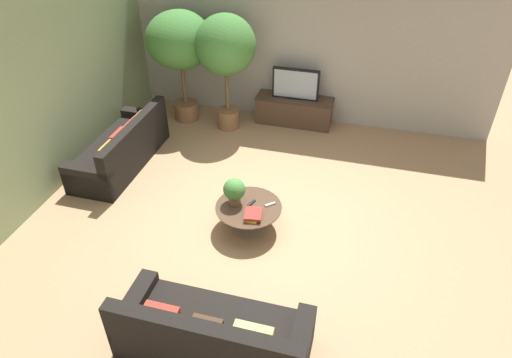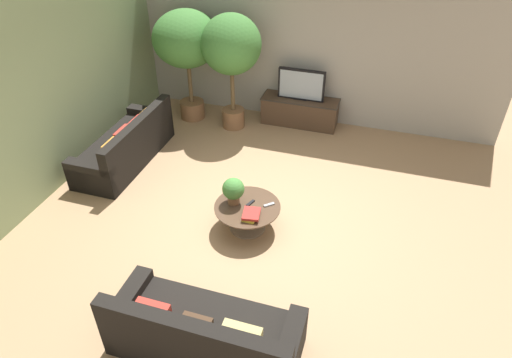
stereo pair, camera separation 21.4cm
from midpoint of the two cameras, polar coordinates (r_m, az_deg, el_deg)
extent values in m
plane|color=#9E7A56|center=(6.91, 0.40, -4.35)|extent=(24.00, 24.00, 0.00)
cube|color=#A39E93|center=(8.95, 6.88, 16.33)|extent=(7.40, 0.12, 3.00)
cube|color=gray|center=(7.70, -23.34, 10.31)|extent=(0.12, 7.40, 3.00)
cube|color=#473323|center=(9.14, 6.16, 8.40)|extent=(1.47, 0.48, 0.54)
cube|color=#2D2823|center=(9.02, 6.27, 9.87)|extent=(1.50, 0.50, 0.02)
cube|color=black|center=(8.89, 6.40, 11.65)|extent=(0.90, 0.08, 0.60)
cube|color=#99A8B7|center=(8.85, 6.34, 11.55)|extent=(0.83, 0.00, 0.54)
cube|color=black|center=(9.01, 6.28, 9.99)|extent=(0.27, 0.13, 0.02)
cylinder|color=#756656|center=(6.67, -0.13, -6.00)|extent=(0.52, 0.52, 0.02)
cylinder|color=#756656|center=(6.55, -0.13, -4.84)|extent=(0.10, 0.10, 0.38)
cylinder|color=#4C3828|center=(6.42, -0.13, -3.50)|extent=(0.94, 0.94, 0.02)
cube|color=black|center=(8.26, -15.38, 3.50)|extent=(0.84, 2.13, 0.42)
cube|color=black|center=(7.88, -13.73, 5.71)|extent=(0.16, 2.13, 0.42)
cube|color=black|center=(8.93, -12.36, 7.02)|extent=(0.84, 0.20, 0.54)
cube|color=black|center=(7.58, -19.05, 0.10)|extent=(0.84, 0.20, 0.54)
cube|color=orange|center=(8.41, -12.75, 7.37)|extent=(0.17, 0.32, 0.30)
cube|color=#B23328|center=(8.12, -14.03, 6.22)|extent=(0.17, 0.36, 0.34)
cube|color=#B23328|center=(7.84, -15.38, 4.92)|extent=(0.15, 0.38, 0.35)
cube|color=orange|center=(7.58, -16.79, 3.41)|extent=(0.12, 0.35, 0.32)
cube|color=black|center=(5.22, -5.00, -18.84)|extent=(2.04, 0.84, 0.42)
cube|color=black|center=(4.71, -6.88, -19.06)|extent=(2.04, 0.16, 0.42)
cube|color=black|center=(5.02, 5.47, -21.01)|extent=(0.20, 0.84, 0.54)
cube|color=black|center=(5.48, -14.35, -15.62)|extent=(0.20, 0.84, 0.54)
cube|color=tan|center=(4.71, -0.34, -19.34)|extent=(0.39, 0.13, 0.35)
cube|color=#422D1E|center=(4.84, -6.04, -18.07)|extent=(0.31, 0.14, 0.29)
cube|color=#B23328|center=(4.98, -11.38, -16.33)|extent=(0.37, 0.12, 0.33)
cylinder|color=brown|center=(9.45, -7.30, 8.65)|extent=(0.48, 0.48, 0.35)
cylinder|color=brown|center=(9.22, -7.56, 11.68)|extent=(0.08, 0.08, 0.75)
ellipsoid|color=#3D7533|center=(8.89, -8.03, 16.97)|extent=(1.26, 1.26, 1.05)
cylinder|color=brown|center=(9.04, -2.15, 7.66)|extent=(0.43, 0.43, 0.37)
cylinder|color=brown|center=(8.79, -2.24, 10.85)|extent=(0.08, 0.08, 0.74)
ellipsoid|color=#3D7533|center=(8.45, -2.38, 16.46)|extent=(1.09, 1.09, 1.08)
cylinder|color=brown|center=(6.45, -1.86, -2.57)|extent=(0.17, 0.17, 0.11)
sphere|color=#3D7533|center=(6.33, -1.89, -1.24)|extent=(0.31, 0.31, 0.31)
cube|color=gold|center=(6.21, 0.25, -4.77)|extent=(0.18, 0.23, 0.03)
cube|color=#A32823|center=(6.21, 0.41, -4.38)|extent=(0.27, 0.31, 0.04)
cube|color=black|center=(6.46, 0.24, -3.04)|extent=(0.09, 0.16, 0.02)
cube|color=gray|center=(6.43, 2.59, -3.24)|extent=(0.15, 0.14, 0.02)
camera|label=1|loc=(0.11, -89.08, 0.67)|focal=32.00mm
camera|label=2|loc=(0.11, 90.92, -0.67)|focal=32.00mm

